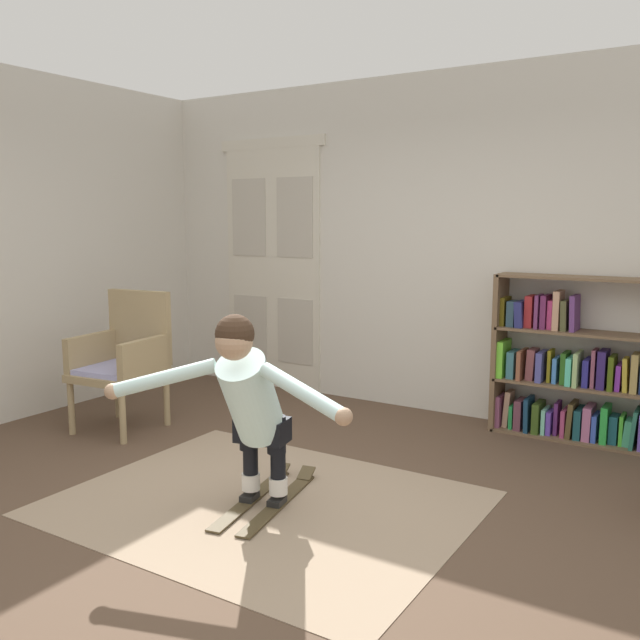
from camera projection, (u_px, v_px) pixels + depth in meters
ground_plane at (269, 520)px, 3.83m from camera, size 7.20×7.20×0.00m
back_wall at (447, 246)px, 5.80m from camera, size 6.00×0.10×2.90m
double_door at (273, 265)px, 6.72m from camera, size 1.22×0.05×2.45m
rug at (265, 503)px, 4.05m from camera, size 2.36×1.86×0.01m
bookshelf at (593, 377)px, 5.10m from camera, size 1.59×0.30×1.25m
wicker_chair at (125, 357)px, 5.45m from camera, size 0.66×0.66×1.10m
skis_pair at (267, 498)px, 4.08m from camera, size 0.45×0.99×0.07m
person_skier at (249, 396)px, 3.78m from camera, size 1.42×0.80×1.11m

